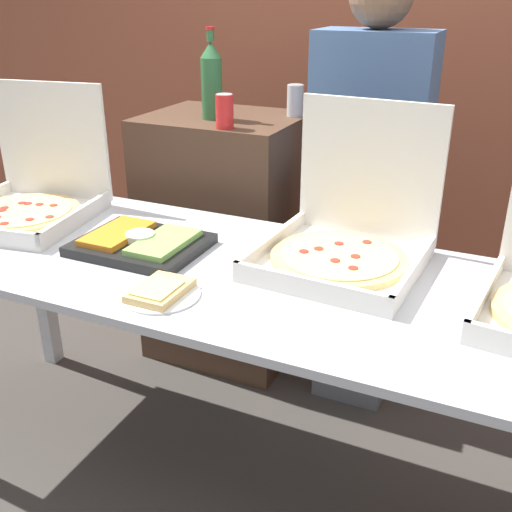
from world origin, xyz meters
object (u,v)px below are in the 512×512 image
(veggie_tray, at_px, (141,242))
(soda_can_silver, at_px, (295,100))
(pizza_box_near_left, at_px, (30,195))
(paper_plate_front_left, at_px, (160,292))
(pizza_box_far_left, at_px, (347,236))
(soda_bottle, at_px, (212,80))
(soda_can_colored, at_px, (225,111))
(person_guest_cap, at_px, (366,197))

(veggie_tray, distance_m, soda_can_silver, 0.95)
(pizza_box_near_left, relative_size, paper_plate_front_left, 2.48)
(pizza_box_far_left, height_order, pizza_box_near_left, pizza_box_far_left)
(pizza_box_near_left, height_order, soda_bottle, soda_bottle)
(pizza_box_far_left, bearing_deg, pizza_box_near_left, -171.86)
(pizza_box_far_left, xyz_separation_m, soda_can_silver, (-0.44, 0.71, 0.24))
(pizza_box_near_left, bearing_deg, soda_can_colored, 34.04)
(pizza_box_near_left, bearing_deg, person_guest_cap, 20.87)
(pizza_box_far_left, height_order, person_guest_cap, person_guest_cap)
(veggie_tray, bearing_deg, pizza_box_near_left, 170.56)
(paper_plate_front_left, distance_m, person_guest_cap, 0.96)
(pizza_box_near_left, bearing_deg, soda_can_silver, 41.48)
(soda_can_silver, bearing_deg, veggie_tray, -99.70)
(soda_can_silver, xyz_separation_m, soda_can_colored, (-0.15, -0.32, 0.00))
(pizza_box_far_left, relative_size, person_guest_cap, 0.30)
(paper_plate_front_left, xyz_separation_m, person_guest_cap, (0.30, 0.91, 0.02))
(soda_can_silver, bearing_deg, person_guest_cap, -30.34)
(soda_bottle, height_order, soda_can_silver, soda_bottle)
(veggie_tray, xyz_separation_m, person_guest_cap, (0.52, 0.67, 0.01))
(paper_plate_front_left, relative_size, veggie_tray, 0.55)
(pizza_box_near_left, xyz_separation_m, veggie_tray, (0.52, -0.09, -0.06))
(pizza_box_far_left, relative_size, soda_can_colored, 3.91)
(pizza_box_near_left, relative_size, person_guest_cap, 0.31)
(soda_bottle, bearing_deg, pizza_box_near_left, -122.45)
(soda_can_colored, relative_size, person_guest_cap, 0.08)
(pizza_box_near_left, height_order, paper_plate_front_left, pizza_box_near_left)
(pizza_box_far_left, relative_size, pizza_box_near_left, 0.94)
(soda_can_colored, bearing_deg, pizza_box_far_left, -33.16)
(soda_can_colored, bearing_deg, veggie_tray, -90.18)
(soda_bottle, bearing_deg, pizza_box_far_left, -36.19)
(person_guest_cap, bearing_deg, soda_can_colored, 11.86)
(pizza_box_near_left, xyz_separation_m, paper_plate_front_left, (0.74, -0.32, -0.07))
(paper_plate_front_left, bearing_deg, soda_can_silver, 93.50)
(pizza_box_far_left, distance_m, veggie_tray, 0.62)
(pizza_box_near_left, bearing_deg, pizza_box_far_left, -3.93)
(veggie_tray, bearing_deg, paper_plate_front_left, -46.96)
(soda_bottle, xyz_separation_m, soda_can_colored, (0.13, -0.14, -0.09))
(soda_can_silver, bearing_deg, pizza_box_near_left, -129.78)
(soda_bottle, relative_size, soda_can_colored, 2.75)
(soda_can_colored, bearing_deg, person_guest_cap, 11.86)
(pizza_box_far_left, relative_size, soda_can_silver, 3.91)
(pizza_box_far_left, bearing_deg, veggie_tray, -159.85)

